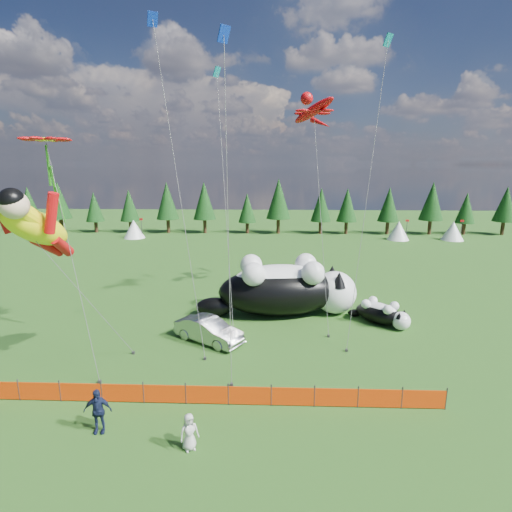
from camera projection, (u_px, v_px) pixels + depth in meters
The scene contains 16 objects.
ground at pixel (216, 372), 21.66m from camera, with size 160.00×160.00×0.00m, color #0E3409.
safety_fence at pixel (207, 395), 18.63m from camera, with size 22.06×0.06×1.10m.
tree_line at pixel (253, 209), 64.60m from camera, with size 90.00×4.00×8.00m, color black, non-canonical shape.
festival_tents at pixel (324, 230), 59.91m from camera, with size 50.00×3.20×2.80m, color white, non-canonical shape.
cat_large at pixel (286, 288), 29.65m from camera, with size 12.05×5.22×4.35m.
cat_small at pixel (382, 313), 28.03m from camera, with size 3.83×3.61×1.69m.
car at pixel (209, 330), 25.22m from camera, with size 1.63×4.67×1.54m, color #A3A3A7.
spectator_c at pixel (98, 411), 16.60m from camera, with size 1.15×0.59×1.97m, color #161D3C.
spectator_e at pixel (189, 432), 15.62m from camera, with size 0.75×0.49×1.53m, color beige.
superhero_kite at pixel (37, 227), 19.05m from camera, with size 5.74×5.89×10.82m.
gecko_kite at pixel (313, 111), 29.42m from camera, with size 5.86×10.04×16.64m.
flower_kite at pixel (46, 143), 21.12m from camera, with size 4.97×5.02×12.98m.
diamond_kite_a at pixel (155, 34), 23.70m from camera, with size 4.03×5.51×20.58m.
diamond_kite_b at pixel (386, 53), 25.93m from camera, with size 3.52×6.99×20.24m.
diamond_kite_c at pixel (224, 54), 18.17m from camera, with size 0.88×2.04×17.51m.
diamond_kite_d at pixel (218, 83), 30.50m from camera, with size 2.29×8.94×19.76m.
Camera 1 is at (2.91, -19.61, 10.99)m, focal length 28.00 mm.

